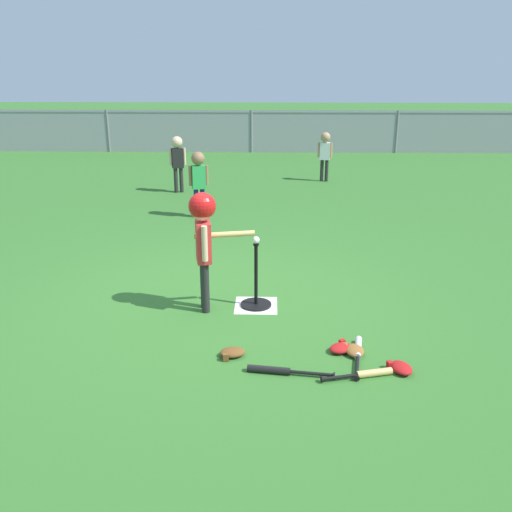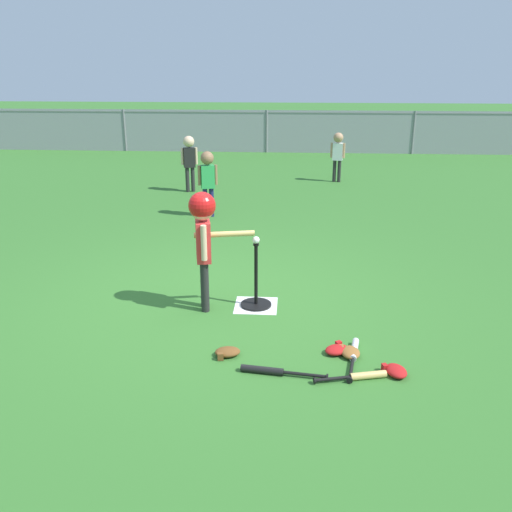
# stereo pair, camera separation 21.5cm
# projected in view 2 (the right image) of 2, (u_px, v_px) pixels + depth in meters

# --- Properties ---
(ground_plane) EXTENTS (60.00, 60.00, 0.00)m
(ground_plane) POSITION_uv_depth(u_px,v_px,m) (220.00, 300.00, 5.93)
(ground_plane) COLOR #336B28
(home_plate) EXTENTS (0.44, 0.44, 0.01)m
(home_plate) POSITION_uv_depth(u_px,v_px,m) (256.00, 305.00, 5.78)
(home_plate) COLOR white
(home_plate) RESTS_ON ground_plane
(batting_tee) EXTENTS (0.32, 0.32, 0.68)m
(batting_tee) POSITION_uv_depth(u_px,v_px,m) (256.00, 296.00, 5.75)
(batting_tee) COLOR black
(batting_tee) RESTS_ON ground_plane
(baseball_on_tee) EXTENTS (0.07, 0.07, 0.07)m
(baseball_on_tee) POSITION_uv_depth(u_px,v_px,m) (256.00, 240.00, 5.54)
(baseball_on_tee) COLOR white
(baseball_on_tee) RESTS_ON batting_tee
(batter_child) EXTENTS (0.64, 0.34, 1.23)m
(batter_child) POSITION_uv_depth(u_px,v_px,m) (203.00, 227.00, 5.43)
(batter_child) COLOR #262626
(batter_child) RESTS_ON ground_plane
(fielder_deep_right) EXTENTS (0.30, 0.20, 1.02)m
(fielder_deep_right) POSITION_uv_depth(u_px,v_px,m) (338.00, 150.00, 11.51)
(fielder_deep_right) COLOR #262626
(fielder_deep_right) RESTS_ON ground_plane
(fielder_deep_left) EXTENTS (0.31, 0.21, 1.07)m
(fielder_deep_left) POSITION_uv_depth(u_px,v_px,m) (208.00, 175.00, 8.88)
(fielder_deep_left) COLOR #191E4C
(fielder_deep_left) RESTS_ON ground_plane
(fielder_deep_center) EXTENTS (0.31, 0.21, 1.07)m
(fielder_deep_center) POSITION_uv_depth(u_px,v_px,m) (189.00, 156.00, 10.61)
(fielder_deep_center) COLOR #262626
(fielder_deep_center) RESTS_ON ground_plane
(spare_bat_silver) EXTENTS (0.17, 0.69, 0.06)m
(spare_bat_silver) POSITION_uv_depth(u_px,v_px,m) (354.00, 354.00, 4.77)
(spare_bat_silver) COLOR silver
(spare_bat_silver) RESTS_ON ground_plane
(spare_bat_wood) EXTENTS (0.60, 0.20, 0.06)m
(spare_bat_wood) POSITION_uv_depth(u_px,v_px,m) (361.00, 376.00, 4.43)
(spare_bat_wood) COLOR #DBB266
(spare_bat_wood) RESTS_ON ground_plane
(spare_bat_black) EXTENTS (0.72, 0.15, 0.06)m
(spare_bat_black) POSITION_uv_depth(u_px,v_px,m) (271.00, 371.00, 4.51)
(spare_bat_black) COLOR black
(spare_bat_black) RESTS_ON ground_plane
(glove_by_plate) EXTENTS (0.22, 0.26, 0.07)m
(glove_by_plate) POSITION_uv_depth(u_px,v_px,m) (396.00, 371.00, 4.50)
(glove_by_plate) COLOR #B21919
(glove_by_plate) RESTS_ON ground_plane
(glove_near_bats) EXTENTS (0.25, 0.21, 0.07)m
(glove_near_bats) POSITION_uv_depth(u_px,v_px,m) (227.00, 352.00, 4.79)
(glove_near_bats) COLOR brown
(glove_near_bats) RESTS_ON ground_plane
(glove_tossed_aside) EXTENTS (0.18, 0.23, 0.07)m
(glove_tossed_aside) POSITION_uv_depth(u_px,v_px,m) (350.00, 352.00, 4.79)
(glove_tossed_aside) COLOR brown
(glove_tossed_aside) RESTS_ON ground_plane
(glove_outfield_drop) EXTENTS (0.27, 0.25, 0.07)m
(glove_outfield_drop) POSITION_uv_depth(u_px,v_px,m) (337.00, 349.00, 4.83)
(glove_outfield_drop) COLOR #B21919
(glove_outfield_drop) RESTS_ON ground_plane
(outfield_fence) EXTENTS (16.06, 0.06, 1.15)m
(outfield_fence) POSITION_uv_depth(u_px,v_px,m) (267.00, 130.00, 15.31)
(outfield_fence) COLOR slate
(outfield_fence) RESTS_ON ground_plane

